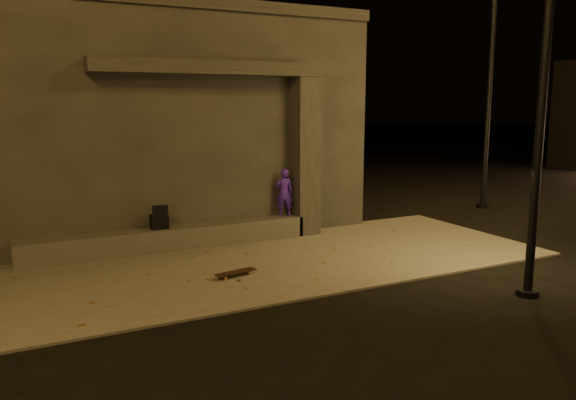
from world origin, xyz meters
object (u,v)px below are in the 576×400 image
backpack (159,220)px  street_lamp_0 (548,18)px  column (305,157)px  skateboard (236,272)px  skateboarder (284,193)px

backpack → street_lamp_0: size_ratio=0.07×
column → skateboard: bearing=-138.2°
skateboarder → skateboard: size_ratio=1.39×
skateboarder → skateboard: skateboarder is taller
column → street_lamp_0: bearing=-77.6°
skateboard → street_lamp_0: 6.42m
column → street_lamp_0: 6.01m
skateboarder → backpack: 2.91m
street_lamp_0 → backpack: bearing=130.7°
skateboarder → skateboard: (-2.15, -2.40, -0.93)m
backpack → skateboard: bearing=-69.7°
backpack → street_lamp_0: (4.60, -5.36, 3.64)m
skateboard → backpack: bearing=96.4°
skateboarder → skateboard: bearing=63.5°
skateboarder → street_lamp_0: (1.72, -5.36, 3.26)m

